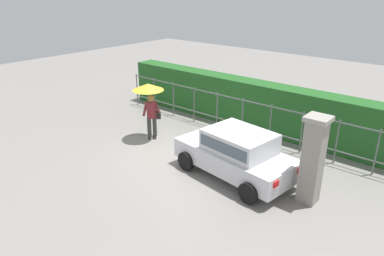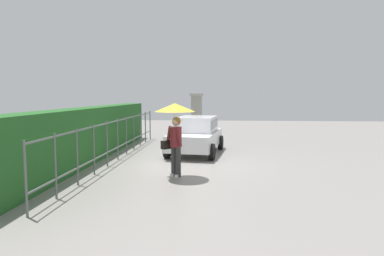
{
  "view_description": "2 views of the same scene",
  "coord_description": "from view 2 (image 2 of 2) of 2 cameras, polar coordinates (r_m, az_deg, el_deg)",
  "views": [
    {
      "loc": [
        7.23,
        -8.25,
        5.44
      ],
      "look_at": [
        0.22,
        0.06,
        1.04
      ],
      "focal_mm": 33.41,
      "sensor_mm": 36.0,
      "label": 1
    },
    {
      "loc": [
        -11.49,
        -0.99,
        2.34
      ],
      "look_at": [
        0.23,
        -0.08,
        1.2
      ],
      "focal_mm": 31.82,
      "sensor_mm": 36.0,
      "label": 2
    }
  ],
  "objects": [
    {
      "name": "fence_section",
      "position": [
        12.63,
        -12.38,
        -1.5
      ],
      "size": [
        11.9,
        0.05,
        1.5
      ],
      "color": "#59605B",
      "rests_on": "ground"
    },
    {
      "name": "pedestrian",
      "position": [
        9.63,
        -2.87,
        1.44
      ],
      "size": [
        1.14,
        1.14,
        2.12
      ],
      "rotation": [
        0.0,
        0.0,
        2.42
      ],
      "color": "#333333",
      "rests_on": "ground"
    },
    {
      "name": "gate_pillar",
      "position": [
        15.87,
        0.77,
        1.55
      ],
      "size": [
        0.6,
        0.6,
        2.42
      ],
      "color": "gray",
      "rests_on": "ground"
    },
    {
      "name": "ground_plane",
      "position": [
        11.77,
        -0.47,
        -5.95
      ],
      "size": [
        40.0,
        40.0,
        0.0
      ],
      "primitive_type": "plane",
      "color": "gray"
    },
    {
      "name": "car",
      "position": [
        13.69,
        0.72,
        -0.92
      ],
      "size": [
        3.9,
        2.25,
        1.48
      ],
      "rotation": [
        0.0,
        0.0,
        3.01
      ],
      "color": "silver",
      "rests_on": "ground"
    },
    {
      "name": "hedge_row",
      "position": [
        12.95,
        -16.73,
        -0.88
      ],
      "size": [
        12.85,
        0.9,
        1.9
      ],
      "primitive_type": "cube",
      "color": "#235B23",
      "rests_on": "ground"
    }
  ]
}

